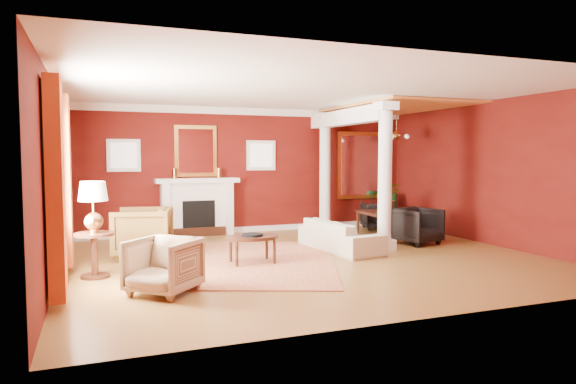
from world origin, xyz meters
name	(u,v)px	position (x,y,z in m)	size (l,w,h in m)	color
ground	(308,259)	(0.00, 0.00, 0.00)	(8.00, 8.00, 0.00)	brown
room_shell	(309,142)	(0.00, 0.00, 2.02)	(8.04, 7.04, 2.92)	#5A120C
fireplace	(198,207)	(-1.30, 3.32, 0.65)	(1.85, 0.42, 1.29)	white
overmantel_mirror	(196,151)	(-1.30, 3.45, 1.90)	(0.95, 0.07, 1.15)	gold
flank_window_left	(124,155)	(-2.85, 3.46, 1.80)	(0.70, 0.07, 0.70)	white
flank_window_right	(261,155)	(0.25, 3.46, 1.80)	(0.70, 0.07, 0.70)	white
left_window	(59,183)	(-3.89, -0.60, 1.42)	(0.21, 2.55, 2.60)	white
column_front	(385,175)	(1.70, 0.30, 1.43)	(0.36, 0.36, 2.80)	white
column_back	(325,171)	(1.70, 3.00, 1.43)	(0.36, 0.36, 2.80)	white
header_beam	(347,118)	(1.70, 1.90, 2.62)	(0.30, 3.20, 0.32)	white
amber_ceiling	(396,107)	(2.85, 1.75, 2.87)	(2.30, 3.40, 0.04)	#EE9446
dining_mirror	(360,165)	(2.90, 3.45, 1.55)	(1.30, 0.07, 1.70)	gold
chandelier	(396,135)	(2.90, 1.80, 2.25)	(0.60, 0.62, 0.75)	#A46A33
crown_trim	(251,112)	(0.00, 3.46, 2.82)	(8.00, 0.08, 0.16)	white
base_trim	(251,229)	(0.00, 3.46, 0.06)	(8.00, 0.08, 0.12)	white
rug	(248,261)	(-1.05, 0.13, 0.01)	(2.87, 3.83, 0.02)	maroon
sofa	(340,230)	(0.87, 0.52, 0.38)	(1.95, 0.57, 0.76)	beige
armchair_leopard	(143,230)	(-2.68, 1.13, 0.49)	(0.95, 0.89, 0.97)	black
armchair_stripe	(163,263)	(-2.65, -1.42, 0.40)	(0.78, 0.73, 0.80)	tan
coffee_table	(252,239)	(-1.03, -0.03, 0.42)	(0.91, 0.91, 0.46)	black
coffee_book	(250,229)	(-1.07, -0.03, 0.59)	(0.18, 0.02, 0.25)	black
side_table	(94,214)	(-3.48, -0.16, 0.94)	(0.57, 0.57, 1.42)	black
dining_table	(388,218)	(2.62, 1.64, 0.43)	(1.53, 0.54, 0.85)	black
dining_chair_near	(417,224)	(2.66, 0.61, 0.40)	(0.79, 0.74, 0.81)	black
dining_chair_far	(377,214)	(3.02, 2.78, 0.36)	(0.70, 0.66, 0.72)	black
green_urn	(390,214)	(3.50, 2.98, 0.34)	(0.36, 0.36, 0.87)	#15431D
potted_plant	(387,187)	(2.61, 1.69, 1.10)	(0.57, 0.64, 0.50)	#26591E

